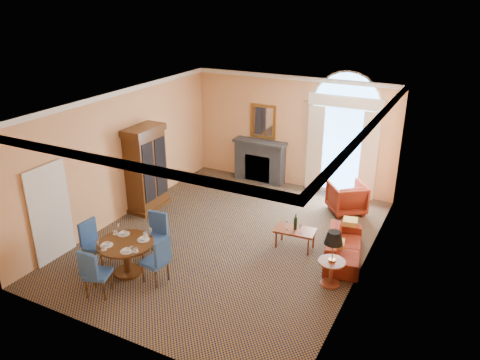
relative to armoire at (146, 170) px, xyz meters
The scene contains 12 objects.
ground 2.97m from the armoire, 10.34° to the right, with size 7.50×7.50×0.00m, color #111835.
room_envelope 3.06m from the armoire, ahead, with size 6.04×7.52×3.45m.
armoire is the anchor object (origin of this frame).
dining_table 3.13m from the armoire, 60.33° to the right, with size 1.13×1.13×0.91m.
dining_chair_north 2.48m from the armoire, 48.40° to the right, with size 0.46×0.48×0.99m.
dining_chair_south 3.91m from the armoire, 67.13° to the right, with size 0.56×0.56×0.99m.
dining_chair_east 3.54m from the armoire, 48.95° to the right, with size 0.50×0.50×0.99m.
dining_chair_west 2.84m from the armoire, 76.03° to the right, with size 0.54×0.54×0.99m.
sofa 5.33m from the armoire, ahead, with size 1.84×0.72×0.54m, color maroon.
armchair 5.22m from the armoire, 24.39° to the left, with size 0.85×0.88×0.80m, color maroon.
coffee_table 4.24m from the armoire, ahead, with size 0.93×0.58×0.82m.
side_table 5.46m from the armoire, 12.47° to the right, with size 0.53×0.53×1.15m.
Camera 1 is at (4.56, -8.37, 5.41)m, focal length 35.00 mm.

